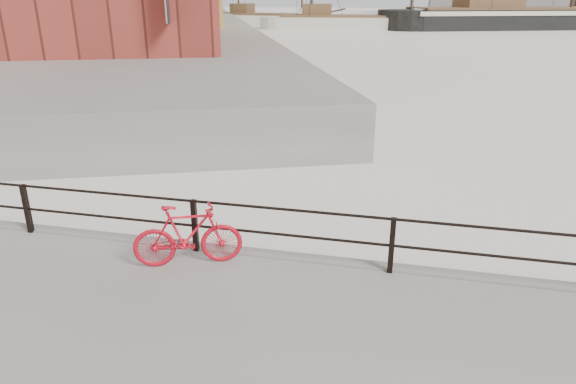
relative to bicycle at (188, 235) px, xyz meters
The scene contains 9 objects.
ground 3.59m from the bicycle, 10.89° to the left, with size 400.00×400.00×0.00m, color white.
far_quay 81.35m from the bicycle, 116.73° to the left, with size 24.00×150.00×1.80m, color gray.
guardrail 3.45m from the bicycle, ahead, with size 28.00×0.10×1.00m, color black, non-canonical shape.
bicycle is the anchor object (origin of this frame).
barque_black 85.35m from the bicycle, 72.02° to the left, with size 65.82×21.54×36.84m, color black, non-canonical shape.
schooner_mid 71.84m from the bicycle, 93.16° to the left, with size 31.55×13.35×22.46m, color beige, non-canonical shape.
schooner_left 82.12m from the bicycle, 103.91° to the left, with size 25.26×11.48×19.10m, color white, non-canonical shape.
workboat_near 35.76m from the bicycle, 125.48° to the left, with size 11.28×3.76×7.00m, color black, non-canonical shape.
workboat_far 55.84m from the bicycle, 119.55° to the left, with size 9.71×3.35×7.00m, color black, non-canonical shape.
Camera 1 is at (0.03, -7.97, 4.75)m, focal length 32.00 mm.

